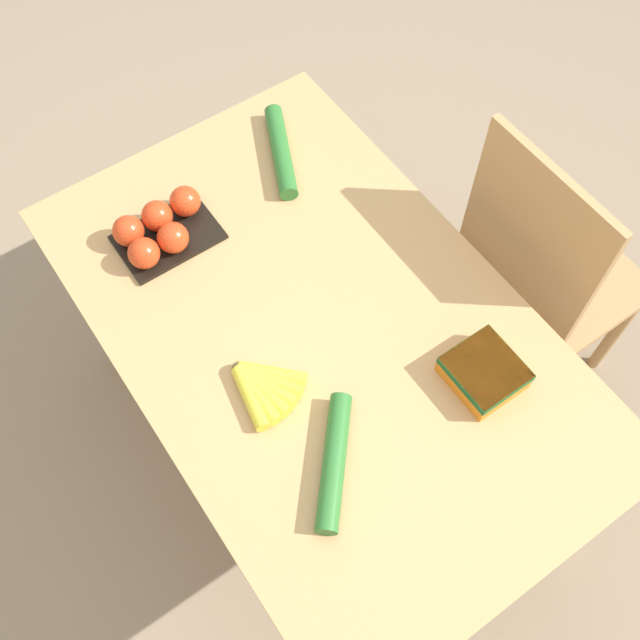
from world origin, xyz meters
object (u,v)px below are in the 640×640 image
object	(u,v)px
chair	(539,276)
cucumber_far	(334,462)
banana_bunch	(263,387)
carrot_bag	(484,372)
tomato_pack	(159,229)
cucumber_near	(281,151)

from	to	relation	value
chair	cucumber_far	size ratio (longest dim) A/B	4.20
banana_bunch	chair	bearing A→B (deg)	86.52
banana_bunch	carrot_bag	distance (m)	0.46
tomato_pack	cucumber_far	size ratio (longest dim) A/B	0.98
banana_bunch	tomato_pack	size ratio (longest dim) A/B	0.68
tomato_pack	cucumber_near	bearing A→B (deg)	97.71
chair	cucumber_far	world-z (taller)	chair
chair	cucumber_far	xyz separation A→B (m)	(0.17, -0.79, 0.24)
carrot_bag	cucumber_near	bearing A→B (deg)	-179.03
cucumber_far	tomato_pack	bearing A→B (deg)	-178.90
chair	carrot_bag	world-z (taller)	chair
banana_bunch	cucumber_near	bearing A→B (deg)	143.20
cucumber_near	cucumber_far	distance (m)	0.81
carrot_bag	cucumber_near	xyz separation A→B (m)	(-0.75, -0.01, -0.01)
cucumber_far	carrot_bag	bearing A→B (deg)	86.37
chair	banana_bunch	distance (m)	0.85
cucumber_near	carrot_bag	bearing A→B (deg)	0.97
banana_bunch	cucumber_near	xyz separation A→B (m)	(-0.51, 0.38, 0.01)
carrot_bag	cucumber_far	size ratio (longest dim) A/B	0.62
chair	cucumber_far	distance (m)	0.84
cucumber_near	cucumber_far	world-z (taller)	same
banana_bunch	tomato_pack	distance (m)	0.46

